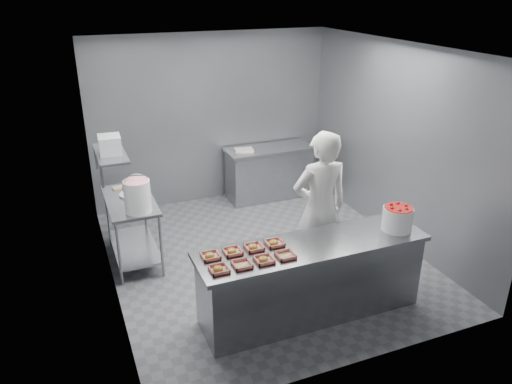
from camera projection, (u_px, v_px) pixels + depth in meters
floor at (264, 257)px, 6.89m from camera, size 4.50×4.50×0.00m
ceiling at (265, 48)px, 5.79m from camera, size 4.50×4.50×0.00m
wall_back at (212, 119)px, 8.26m from camera, size 4.00×0.04×2.80m
wall_left at (102, 184)px, 5.65m from camera, size 0.04×4.50×2.80m
wall_right at (395, 144)px, 7.03m from camera, size 0.04×4.50×2.80m
service_counter at (311, 279)px, 5.56m from camera, size 2.60×0.70×0.90m
prep_table at (132, 221)px, 6.60m from camera, size 0.60×1.20×0.90m
back_counter at (269, 172)px, 8.64m from camera, size 1.50×0.60×0.90m
wall_shelf at (111, 153)px, 6.17m from camera, size 0.35×0.90×0.03m
tray_0 at (219, 269)px, 4.87m from camera, size 0.19×0.18×0.06m
tray_1 at (242, 264)px, 4.96m from camera, size 0.19×0.18×0.04m
tray_2 at (264, 260)px, 5.04m from camera, size 0.19×0.18×0.06m
tray_3 at (286, 255)px, 5.12m from camera, size 0.19×0.18×0.04m
tray_4 at (210, 256)px, 5.11m from camera, size 0.19×0.18×0.06m
tray_5 at (232, 251)px, 5.19m from camera, size 0.19×0.18×0.06m
tray_6 at (254, 247)px, 5.28m from camera, size 0.19×0.18×0.06m
tray_7 at (274, 243)px, 5.36m from camera, size 0.19×0.18×0.06m
worker at (320, 208)px, 6.04m from camera, size 0.74×0.50×1.95m
strawberry_tub at (397, 218)px, 5.64m from camera, size 0.34×0.34×0.28m
glaze_bucket at (137, 195)px, 6.06m from camera, size 0.34×0.32×0.50m
bucket_lid at (131, 194)px, 6.61m from camera, size 0.34×0.34×0.02m
rag at (118, 188)px, 6.82m from camera, size 0.15×0.13×0.02m
appliance at (110, 145)px, 6.08m from camera, size 0.28×0.31×0.22m
paper_stack at (244, 150)px, 8.30m from camera, size 0.34×0.28×0.04m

